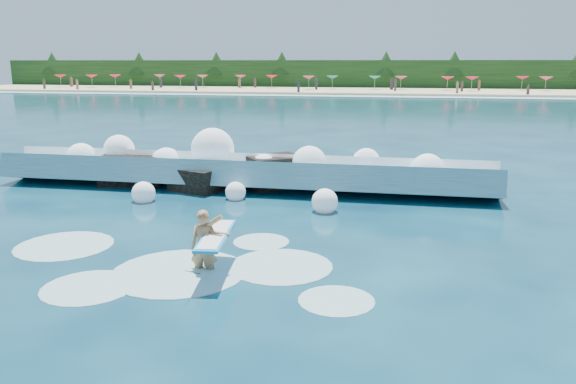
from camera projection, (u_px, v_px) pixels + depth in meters
name	position (u px, v px, depth m)	size (l,w,h in m)	color
ground	(215.00, 253.00, 14.26)	(200.00, 200.00, 0.00)	#07253D
beach	(371.00, 91.00, 88.75)	(140.00, 20.00, 0.40)	tan
wet_band	(367.00, 96.00, 78.27)	(140.00, 5.00, 0.08)	silver
treeline	(375.00, 75.00, 97.78)	(140.00, 4.00, 5.00)	black
breaking_wave	(243.00, 172.00, 21.72)	(18.91, 2.91, 1.63)	teal
rock_cluster	(195.00, 174.00, 21.96)	(8.37, 3.40, 1.41)	black
surfer_with_board	(207.00, 245.00, 12.84)	(1.03, 2.93, 1.76)	#9F724A
wave_spray	(229.00, 161.00, 21.60)	(14.89, 4.79, 2.34)	white
surf_foam	(175.00, 266.00, 13.34)	(9.53, 5.57, 0.16)	silver
beach_umbrellas	(373.00, 78.00, 90.01)	(111.77, 6.60, 0.50)	red
beachgoers	(341.00, 86.00, 85.73)	(105.89, 12.60, 1.91)	#3F332D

